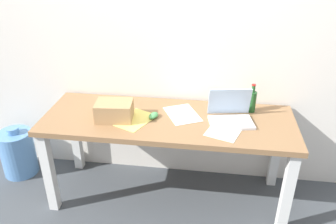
# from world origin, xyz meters

# --- Properties ---
(ground_plane) EXTENTS (8.00, 8.00, 0.00)m
(ground_plane) POSITION_xyz_m (0.00, 0.00, 0.00)
(ground_plane) COLOR #42474C
(back_wall) EXTENTS (5.20, 0.08, 2.60)m
(back_wall) POSITION_xyz_m (0.00, 0.39, 1.30)
(back_wall) COLOR silver
(back_wall) RESTS_ON ground
(desk) EXTENTS (1.84, 0.65, 0.72)m
(desk) POSITION_xyz_m (0.00, 0.00, 0.62)
(desk) COLOR olive
(desk) RESTS_ON ground
(laptop_right) EXTENTS (0.34, 0.28, 0.23)m
(laptop_right) POSITION_xyz_m (0.45, 0.02, 0.77)
(laptop_right) COLOR silver
(laptop_right) RESTS_ON desk
(beer_bottle) EXTENTS (0.06, 0.06, 0.22)m
(beer_bottle) POSITION_xyz_m (0.60, 0.19, 0.81)
(beer_bottle) COLOR #1E5123
(beer_bottle) RESTS_ON desk
(computer_mouse) EXTENTS (0.08, 0.11, 0.03)m
(computer_mouse) POSITION_xyz_m (-0.11, -0.01, 0.74)
(computer_mouse) COLOR #4C9E56
(computer_mouse) RESTS_ON desk
(cardboard_box) EXTENTS (0.27, 0.21, 0.13)m
(cardboard_box) POSITION_xyz_m (-0.38, -0.07, 0.79)
(cardboard_box) COLOR tan
(cardboard_box) RESTS_ON desk
(paper_sheet_front_right) EXTENTS (0.30, 0.35, 0.00)m
(paper_sheet_front_right) POSITION_xyz_m (0.41, -0.10, 0.72)
(paper_sheet_front_right) COLOR white
(paper_sheet_front_right) RESTS_ON desk
(paper_yellow_folder) EXTENTS (0.32, 0.36, 0.00)m
(paper_yellow_folder) POSITION_xyz_m (-0.23, -0.06, 0.72)
(paper_yellow_folder) COLOR #F4E06B
(paper_yellow_folder) RESTS_ON desk
(paper_sheet_near_back) EXTENTS (0.32, 0.36, 0.00)m
(paper_sheet_near_back) POSITION_xyz_m (0.10, 0.07, 0.72)
(paper_sheet_near_back) COLOR white
(paper_sheet_near_back) RESTS_ON desk
(water_cooler_jug) EXTENTS (0.29, 0.29, 0.46)m
(water_cooler_jug) POSITION_xyz_m (-1.35, 0.12, 0.21)
(water_cooler_jug) COLOR #598CC6
(water_cooler_jug) RESTS_ON ground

